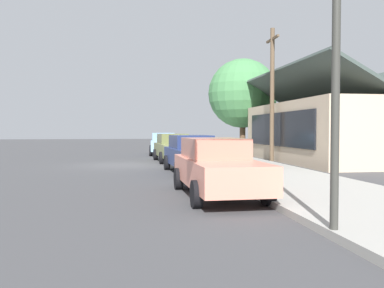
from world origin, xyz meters
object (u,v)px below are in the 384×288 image
at_px(car_navy, 192,153).
at_px(traffic_light_main, 275,27).
at_px(utility_pole_wooden, 272,92).
at_px(fire_hydrant_red, 220,160).
at_px(shade_tree, 243,94).
at_px(car_olive, 173,147).
at_px(car_skyblue, 163,144).
at_px(car_coral, 217,166).

xyz_separation_m(car_navy, traffic_light_main, (10.79, -0.35, 2.67)).
relative_size(car_navy, utility_pole_wooden, 0.66).
bearing_deg(fire_hydrant_red, shade_tree, 159.86).
height_order(shade_tree, traffic_light_main, shade_tree).
height_order(traffic_light_main, fire_hydrant_red, traffic_light_main).
bearing_deg(car_olive, car_skyblue, 177.58).
height_order(car_coral, fire_hydrant_red, car_coral).
bearing_deg(traffic_light_main, utility_pole_wooden, 160.17).
distance_m(car_navy, fire_hydrant_red, 1.44).
bearing_deg(traffic_light_main, car_coral, 179.16).
xyz_separation_m(car_skyblue, car_navy, (12.56, 0.17, 0.00)).
distance_m(car_skyblue, car_olive, 6.44).
relative_size(car_olive, utility_pole_wooden, 0.64).
bearing_deg(car_navy, utility_pole_wooden, 129.72).
bearing_deg(car_coral, shade_tree, 161.08).
bearing_deg(car_navy, car_skyblue, 177.83).
xyz_separation_m(car_olive, fire_hydrant_red, (5.62, 1.46, -0.32)).
bearing_deg(shade_tree, car_coral, -17.90).
xyz_separation_m(car_olive, car_coral, (12.27, -0.13, 0.00)).
bearing_deg(traffic_light_main, car_navy, 178.15).
distance_m(traffic_light_main, utility_pole_wooden, 16.69).
relative_size(car_navy, traffic_light_main, 0.95).
distance_m(car_coral, traffic_light_main, 5.35).
height_order(car_navy, shade_tree, shade_tree).
bearing_deg(car_navy, fire_hydrant_red, 107.81).
xyz_separation_m(car_navy, car_coral, (6.16, -0.28, -0.00)).
relative_size(car_olive, car_coral, 0.97).
relative_size(traffic_light_main, fire_hydrant_red, 7.32).
bearing_deg(utility_pole_wooden, car_olive, -102.55).
xyz_separation_m(car_coral, shade_tree, (-19.40, 6.27, 3.77)).
xyz_separation_m(shade_tree, utility_pole_wooden, (8.35, -0.68, -0.66)).
bearing_deg(shade_tree, car_olive, -40.71).
distance_m(car_skyblue, shade_tree, 7.26).
relative_size(car_coral, traffic_light_main, 0.95).
xyz_separation_m(car_skyblue, shade_tree, (-0.69, 6.16, 3.77)).
bearing_deg(car_skyblue, car_coral, 2.99).
xyz_separation_m(car_coral, fire_hydrant_red, (-6.66, 1.59, -0.32)).
distance_m(car_navy, traffic_light_main, 11.13).
bearing_deg(car_skyblue, car_navy, 4.11).
distance_m(car_olive, car_navy, 6.12).
bearing_deg(shade_tree, utility_pole_wooden, -4.62).
xyz_separation_m(car_navy, fire_hydrant_red, (-0.50, 1.31, -0.32)).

